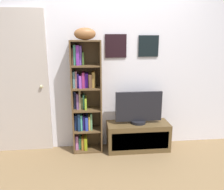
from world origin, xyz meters
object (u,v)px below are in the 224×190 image
television (139,108)px  door (19,84)px  bookshelf (84,99)px  football (85,34)px  tv_stand (138,136)px

television → door: door is taller
bookshelf → football: (0.04, -0.03, 0.91)m
television → door: 1.75m
door → television: bearing=-5.4°
football → door: size_ratio=0.14×
bookshelf → football: 0.91m
tv_stand → television: 0.44m
bookshelf → door: size_ratio=0.80×
football → television: 1.29m
football → television: (0.75, -0.05, -1.05)m
football → bookshelf: bearing=140.0°
bookshelf → television: 0.80m
tv_stand → bookshelf: bearing=174.2°
bookshelf → tv_stand: size_ratio=1.75×
tv_stand → door: (-1.70, 0.16, 0.81)m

